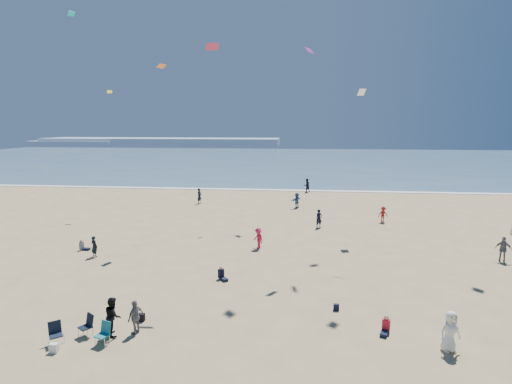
# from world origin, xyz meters

# --- Properties ---
(ocean) EXTENTS (220.00, 100.00, 0.06)m
(ocean) POSITION_xyz_m (0.00, 95.00, 0.03)
(ocean) COLOR #476B84
(ocean) RESTS_ON ground
(surf_line) EXTENTS (220.00, 1.20, 0.08)m
(surf_line) POSITION_xyz_m (0.00, 45.00, 0.04)
(surf_line) COLOR white
(surf_line) RESTS_ON ground
(headland_far) EXTENTS (110.00, 20.00, 3.20)m
(headland_far) POSITION_xyz_m (-60.00, 170.00, 1.60)
(headland_far) COLOR #7A8EA8
(headland_far) RESTS_ON ground
(headland_near) EXTENTS (40.00, 14.00, 2.00)m
(headland_near) POSITION_xyz_m (-100.00, 165.00, 1.00)
(headland_near) COLOR #7A8EA8
(headland_near) RESTS_ON ground
(standing_flyers) EXTENTS (36.85, 53.57, 1.95)m
(standing_flyers) POSITION_xyz_m (5.48, 15.30, 0.89)
(standing_flyers) COLOR black
(standing_flyers) RESTS_ON ground
(seated_group) EXTENTS (21.33, 20.60, 0.84)m
(seated_group) POSITION_xyz_m (1.21, 5.01, 0.42)
(seated_group) COLOR silver
(seated_group) RESTS_ON ground
(chair_cluster) EXTENTS (2.80, 1.64, 1.00)m
(chair_cluster) POSITION_xyz_m (-5.20, 3.04, 0.50)
(chair_cluster) COLOR black
(chair_cluster) RESTS_ON ground
(white_tote) EXTENTS (0.35, 0.20, 0.40)m
(white_tote) POSITION_xyz_m (-5.91, 2.14, 0.20)
(white_tote) COLOR white
(white_tote) RESTS_ON ground
(black_backpack) EXTENTS (0.30, 0.22, 0.38)m
(black_backpack) POSITION_xyz_m (-3.31, 5.16, 0.19)
(black_backpack) COLOR black
(black_backpack) RESTS_ON ground
(navy_bag) EXTENTS (0.28, 0.18, 0.34)m
(navy_bag) POSITION_xyz_m (6.23, 7.32, 0.17)
(navy_bag) COLOR black
(navy_bag) RESTS_ON ground
(kites_aloft) EXTENTS (41.11, 36.47, 29.94)m
(kites_aloft) POSITION_xyz_m (9.98, 13.20, 14.84)
(kites_aloft) COLOR orange
(kites_aloft) RESTS_ON ground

